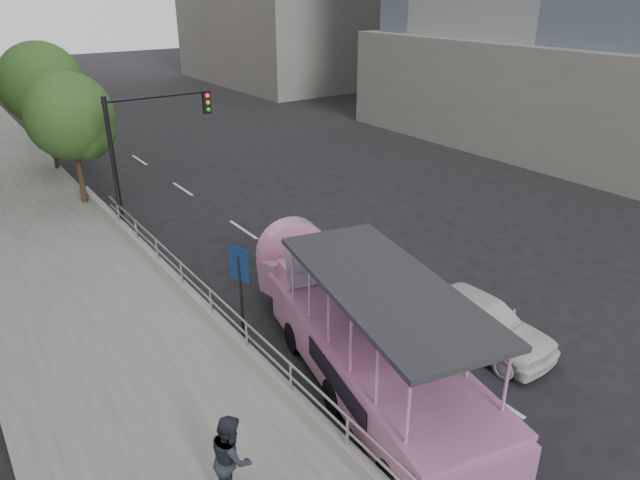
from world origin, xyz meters
The scene contains 11 objects.
ground centered at (0.00, 0.00, 0.00)m, with size 160.00×160.00×0.00m, color black.
sidewalk centered at (-5.75, 10.00, 0.15)m, with size 5.50×80.00×0.30m, color #9E9E99.
kerb_wall centered at (-3.12, 2.00, 0.48)m, with size 0.24×30.00×0.36m, color #A2A39D.
guardrail centered at (-3.12, 2.00, 1.14)m, with size 0.07×22.00×0.71m.
duck_boat centered at (-1.06, 0.38, 1.16)m, with size 4.15×9.69×3.13m.
car centered at (2.42, -0.50, 0.71)m, with size 1.68×4.17×1.42m, color white.
pedestrian_mid centered at (-5.31, -1.51, 1.20)m, with size 0.87×0.68×1.80m, color #292F3D.
parking_sign centered at (-2.69, 3.04, 1.78)m, with size 0.21×0.62×2.84m.
traffic_signal centered at (-1.70, 12.50, 3.50)m, with size 4.20×0.32×5.20m.
street_tree_near centered at (-3.30, 15.93, 3.82)m, with size 3.52×3.52×5.72m.
street_tree_far centered at (-3.10, 21.93, 4.31)m, with size 3.97×3.97×6.45m.
Camera 1 is at (-8.40, -8.57, 8.74)m, focal length 32.00 mm.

